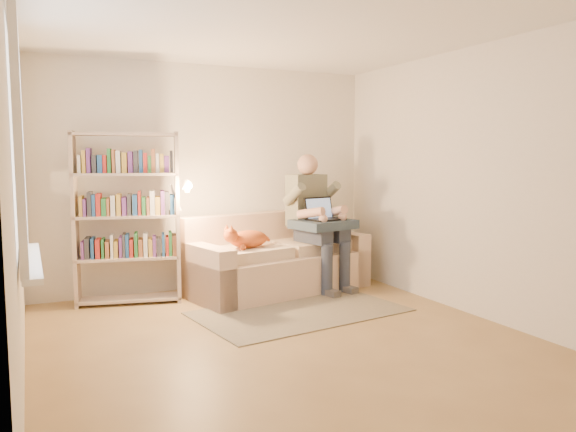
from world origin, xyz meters
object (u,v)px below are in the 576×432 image
bookshelf (127,210)px  sofa (276,263)px  cat (245,239)px  laptop (326,214)px  person (314,214)px

bookshelf → sofa: bearing=7.5°
sofa → cat: bearing=-165.2°
sofa → bookshelf: bookshelf is taller
bookshelf → laptop: bearing=3.4°
sofa → person: (0.47, -0.06, 0.56)m
person → bookshelf: 2.11m
sofa → bookshelf: size_ratio=1.23×
cat → laptop: 1.04m
cat → person: bearing=-1.5°
sofa → person: person is taller
laptop → sofa: bearing=148.2°
laptop → cat: bearing=169.9°
person → laptop: (0.08, -0.14, 0.01)m
cat → bookshelf: (-1.17, 0.36, 0.33)m
person → bookshelf: bearing=162.8°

